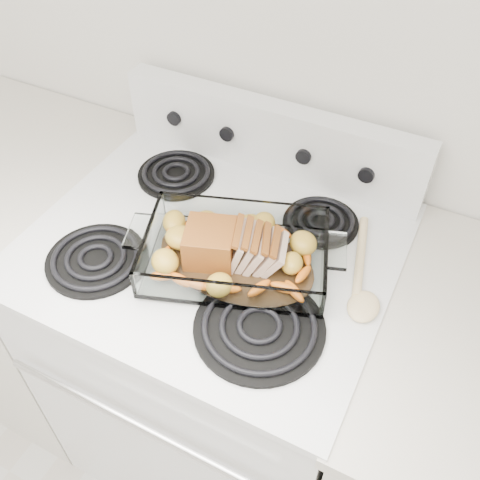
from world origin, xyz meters
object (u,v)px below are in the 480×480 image
at_px(electric_range, 218,355).
at_px(counter_right, 460,466).
at_px(baking_dish, 236,256).
at_px(counter_left, 36,276).
at_px(pork_roast, 227,244).

distance_m(electric_range, counter_right, 0.67).
bearing_deg(baking_dish, counter_right, -15.45).
bearing_deg(counter_left, baking_dish, -2.86).
distance_m(electric_range, pork_roast, 0.51).
bearing_deg(electric_range, counter_right, -0.10).
bearing_deg(electric_range, baking_dish, -26.51).
relative_size(electric_range, counter_right, 1.20).
distance_m(counter_right, pork_roast, 0.80).
xyz_separation_m(electric_range, counter_right, (0.66, -0.00, -0.02)).
relative_size(counter_left, baking_dish, 2.53).
bearing_deg(counter_right, baking_dish, -176.40).
relative_size(baking_dish, pork_roast, 1.79).
xyz_separation_m(counter_left, pork_roast, (0.72, -0.04, 0.52)).
relative_size(counter_left, pork_roast, 4.54).
height_order(electric_range, counter_right, electric_range).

